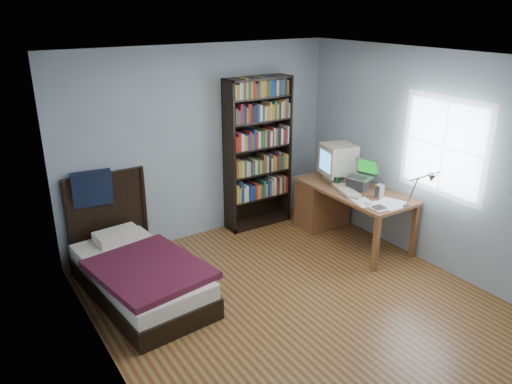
# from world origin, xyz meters

# --- Properties ---
(room) EXTENTS (4.20, 4.24, 2.50)m
(room) POSITION_xyz_m (0.03, -0.00, 1.25)
(room) COLOR brown
(room) RESTS_ON ground
(desk) EXTENTS (0.75, 1.61, 0.73)m
(desk) POSITION_xyz_m (1.50, 1.26, 0.42)
(desk) COLOR brown
(desk) RESTS_ON floor
(crt_monitor) EXTENTS (0.51, 0.48, 0.49)m
(crt_monitor) POSITION_xyz_m (1.55, 1.21, 1.01)
(crt_monitor) COLOR beige
(crt_monitor) RESTS_ON desk
(laptop) EXTENTS (0.39, 0.37, 0.38)m
(laptop) POSITION_xyz_m (1.57, 0.79, 0.84)
(laptop) COLOR #2D2D30
(laptop) RESTS_ON desk
(desk_lamp) EXTENTS (0.21, 0.46, 0.54)m
(desk_lamp) POSITION_xyz_m (1.51, -0.29, 1.17)
(desk_lamp) COLOR #99999E
(desk_lamp) RESTS_ON desk
(keyboard) EXTENTS (0.33, 0.52, 0.05)m
(keyboard) POSITION_xyz_m (1.36, 0.80, 0.75)
(keyboard) COLOR beige
(keyboard) RESTS_ON desk
(speaker) EXTENTS (0.08, 0.08, 0.16)m
(speaker) POSITION_xyz_m (1.56, 0.43, 0.81)
(speaker) COLOR gray
(speaker) RESTS_ON desk
(soda_can) EXTENTS (0.07, 0.07, 0.12)m
(soda_can) POSITION_xyz_m (1.41, 1.02, 0.79)
(soda_can) COLOR #063117
(soda_can) RESTS_ON desk
(mouse) EXTENTS (0.07, 0.12, 0.04)m
(mouse) POSITION_xyz_m (1.48, 1.12, 0.75)
(mouse) COLOR silver
(mouse) RESTS_ON desk
(phone_silver) EXTENTS (0.06, 0.10, 0.02)m
(phone_silver) POSITION_xyz_m (1.26, 0.53, 0.74)
(phone_silver) COLOR #AFAEB3
(phone_silver) RESTS_ON desk
(phone_grey) EXTENTS (0.06, 0.10, 0.02)m
(phone_grey) POSITION_xyz_m (1.27, 0.32, 0.74)
(phone_grey) COLOR gray
(phone_grey) RESTS_ON desk
(external_drive) EXTENTS (0.14, 0.14, 0.03)m
(external_drive) POSITION_xyz_m (1.28, 0.16, 0.74)
(external_drive) COLOR gray
(external_drive) RESTS_ON desk
(bookshelf) EXTENTS (0.93, 0.30, 2.06)m
(bookshelf) POSITION_xyz_m (0.77, 1.94, 1.04)
(bookshelf) COLOR black
(bookshelf) RESTS_ON floor
(bed) EXTENTS (1.15, 2.03, 1.16)m
(bed) POSITION_xyz_m (-1.31, 1.14, 0.26)
(bed) COLOR black
(bed) RESTS_ON floor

